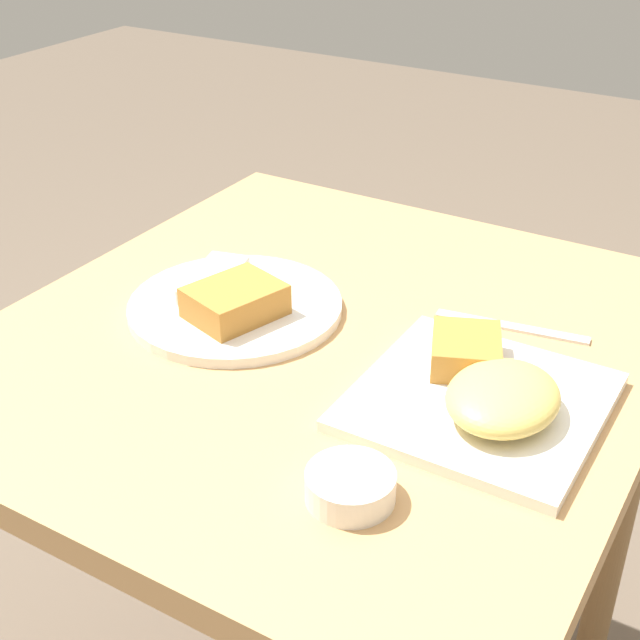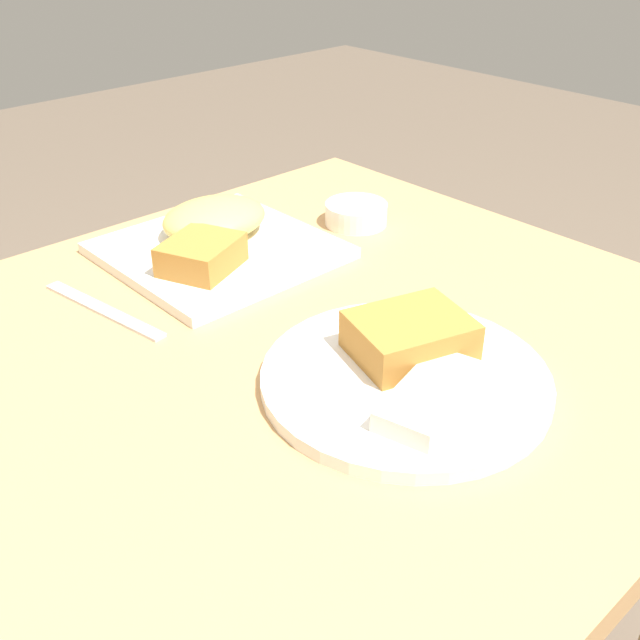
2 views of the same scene
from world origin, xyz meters
The scene contains 5 objects.
dining_table centered at (0.00, 0.00, 0.66)m, with size 0.84×0.79×0.77m.
plate_square_near centered at (-0.05, -0.23, 0.79)m, with size 0.26×0.26×0.06m.
plate_oval_far centered at (-0.01, 0.13, 0.79)m, with size 0.28×0.28×0.05m.
sauce_ramekin centered at (-0.25, -0.17, 0.79)m, with size 0.09×0.09×0.03m.
butter_knife centered at (0.13, -0.19, 0.77)m, with size 0.05×0.19×0.00m.
Camera 2 is at (0.45, 0.50, 1.19)m, focal length 42.00 mm.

